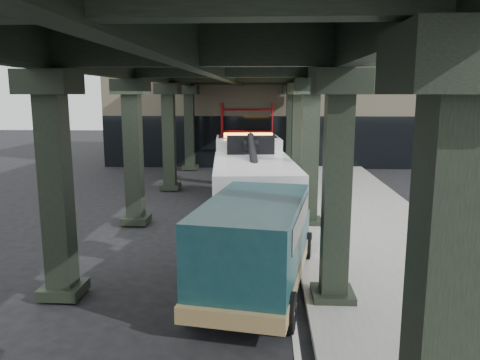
% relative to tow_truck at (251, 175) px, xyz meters
% --- Properties ---
extents(ground, '(90.00, 90.00, 0.00)m').
position_rel_tow_truck_xyz_m(ground, '(-0.57, -3.63, -1.50)').
color(ground, black).
rests_on(ground, ground).
extents(sidewalk, '(5.00, 40.00, 0.15)m').
position_rel_tow_truck_xyz_m(sidewalk, '(3.93, -1.63, -1.43)').
color(sidewalk, gray).
rests_on(sidewalk, ground).
extents(lane_stripe, '(0.12, 38.00, 0.01)m').
position_rel_tow_truck_xyz_m(lane_stripe, '(1.13, -1.63, -1.50)').
color(lane_stripe, silver).
rests_on(lane_stripe, ground).
extents(viaduct, '(7.40, 32.00, 6.40)m').
position_rel_tow_truck_xyz_m(viaduct, '(-0.97, -1.63, 3.96)').
color(viaduct, black).
rests_on(viaduct, ground).
extents(building, '(22.00, 10.00, 8.00)m').
position_rel_tow_truck_xyz_m(building, '(1.43, 16.37, 2.50)').
color(building, '#C6B793').
rests_on(building, ground).
extents(scaffolding, '(3.08, 0.88, 4.00)m').
position_rel_tow_truck_xyz_m(scaffolding, '(-0.57, 11.01, 0.60)').
color(scaffolding, '#A90D13').
rests_on(scaffolding, ground).
extents(tow_truck, '(3.44, 9.60, 3.09)m').
position_rel_tow_truck_xyz_m(tow_truck, '(0.00, 0.00, 0.00)').
color(tow_truck, black).
rests_on(tow_truck, ground).
extents(towed_van, '(2.97, 5.73, 2.22)m').
position_rel_tow_truck_xyz_m(towed_van, '(0.35, -7.05, -0.31)').
color(towed_van, '#10353A').
rests_on(towed_van, ground).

